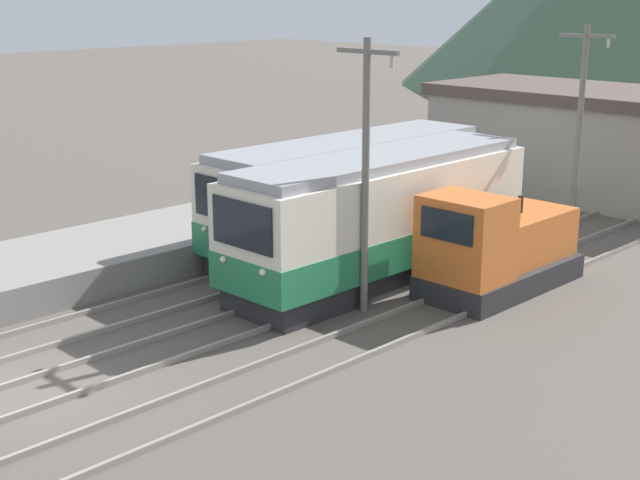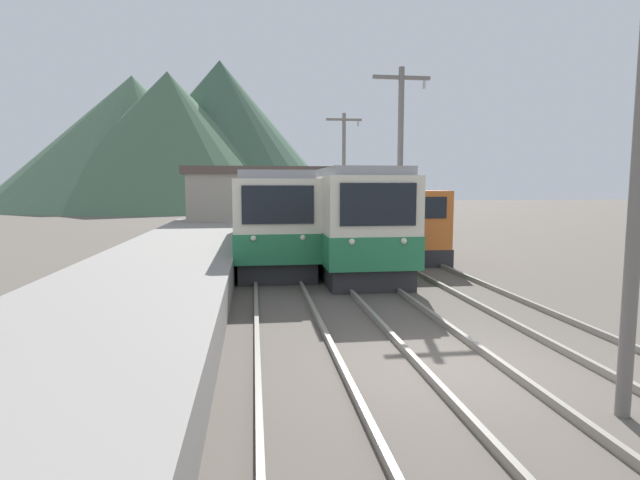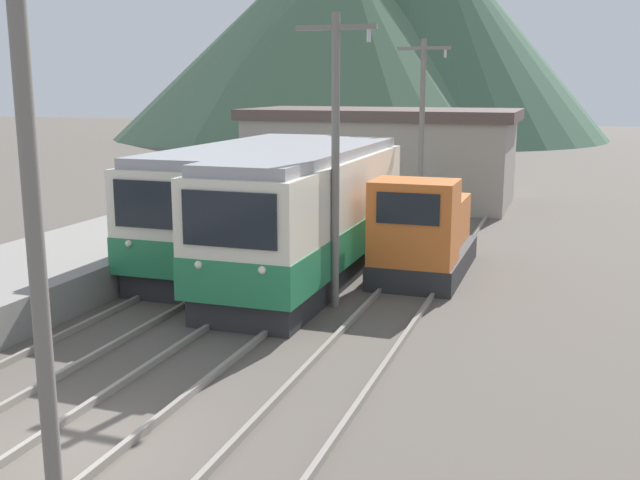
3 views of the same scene
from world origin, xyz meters
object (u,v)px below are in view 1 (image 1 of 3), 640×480
at_px(catenary_mast_far, 580,124).
at_px(catenary_mast_mid, 366,167).
at_px(commuter_train_left, 350,199).
at_px(shunting_locomotive, 496,250).
at_px(commuter_train_center, 381,222).

bearing_deg(catenary_mast_far, catenary_mast_mid, -90.00).
distance_m(commuter_train_left, shunting_locomotive, 5.82).
bearing_deg(commuter_train_center, catenary_mast_far, 79.95).
height_order(commuter_train_left, shunting_locomotive, commuter_train_left).
xyz_separation_m(shunting_locomotive, catenary_mast_far, (-1.49, 6.97, 2.72)).
xyz_separation_m(commuter_train_center, catenary_mast_mid, (1.51, -2.37, 2.17)).
distance_m(commuter_train_center, catenary_mast_mid, 3.55).
relative_size(shunting_locomotive, catenary_mast_mid, 0.74).
relative_size(commuter_train_center, catenary_mast_mid, 1.49).
relative_size(commuter_train_center, shunting_locomotive, 2.01).
bearing_deg(catenary_mast_far, commuter_train_center, -100.05).
distance_m(catenary_mast_mid, catenary_mast_far, 10.88).
height_order(commuter_train_left, catenary_mast_far, catenary_mast_far).
xyz_separation_m(shunting_locomotive, catenary_mast_mid, (-1.49, -3.91, 2.72)).
bearing_deg(commuter_train_center, commuter_train_left, 149.46).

